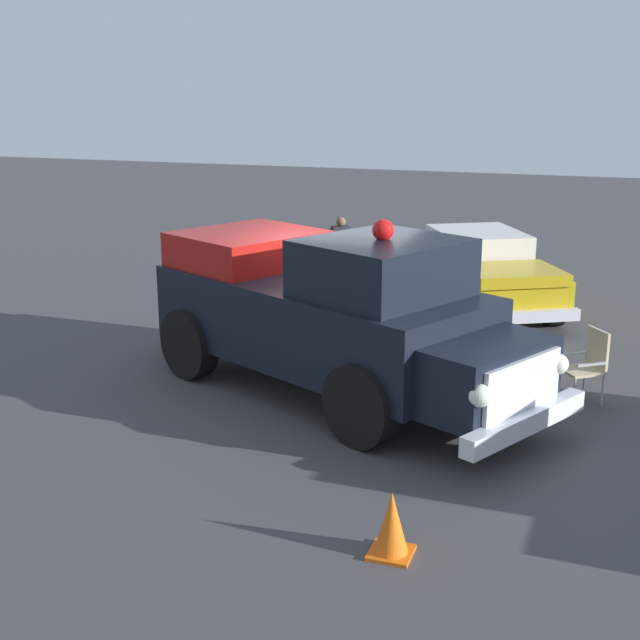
{
  "coord_description": "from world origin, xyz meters",
  "views": [
    {
      "loc": [
        11.89,
        3.91,
        4.3
      ],
      "look_at": [
        0.77,
        0.05,
        1.04
      ],
      "focal_mm": 49.06,
      "sensor_mm": 36.0,
      "label": 1
    }
  ],
  "objects_px": {
    "lawn_chair_by_car": "(589,360)",
    "classic_hot_rod": "(483,270)",
    "lawn_chair_near_truck": "(340,247)",
    "traffic_cone": "(392,525)",
    "lawn_chair_spare": "(181,317)",
    "vintage_fire_truck": "(332,312)",
    "spectator_seated": "(342,243)"
  },
  "relations": [
    {
      "from": "lawn_chair_by_car",
      "to": "lawn_chair_spare",
      "type": "height_order",
      "value": "same"
    },
    {
      "from": "vintage_fire_truck",
      "to": "lawn_chair_by_car",
      "type": "bearing_deg",
      "value": 104.71
    },
    {
      "from": "classic_hot_rod",
      "to": "lawn_chair_spare",
      "type": "height_order",
      "value": "classic_hot_rod"
    },
    {
      "from": "lawn_chair_by_car",
      "to": "classic_hot_rod",
      "type": "bearing_deg",
      "value": -154.81
    },
    {
      "from": "lawn_chair_near_truck",
      "to": "traffic_cone",
      "type": "bearing_deg",
      "value": 20.14
    },
    {
      "from": "spectator_seated",
      "to": "vintage_fire_truck",
      "type": "bearing_deg",
      "value": 16.75
    },
    {
      "from": "lawn_chair_near_truck",
      "to": "spectator_seated",
      "type": "relative_size",
      "value": 0.79
    },
    {
      "from": "spectator_seated",
      "to": "classic_hot_rod",
      "type": "bearing_deg",
      "value": 59.44
    },
    {
      "from": "lawn_chair_spare",
      "to": "vintage_fire_truck",
      "type": "bearing_deg",
      "value": 69.4
    },
    {
      "from": "classic_hot_rod",
      "to": "lawn_chair_spare",
      "type": "relative_size",
      "value": 4.62
    },
    {
      "from": "classic_hot_rod",
      "to": "spectator_seated",
      "type": "height_order",
      "value": "classic_hot_rod"
    },
    {
      "from": "lawn_chair_near_truck",
      "to": "lawn_chair_by_car",
      "type": "bearing_deg",
      "value": 40.3
    },
    {
      "from": "lawn_chair_by_car",
      "to": "lawn_chair_near_truck",
      "type": "bearing_deg",
      "value": -139.7
    },
    {
      "from": "traffic_cone",
      "to": "classic_hot_rod",
      "type": "bearing_deg",
      "value": -175.99
    },
    {
      "from": "classic_hot_rod",
      "to": "spectator_seated",
      "type": "bearing_deg",
      "value": -120.56
    },
    {
      "from": "classic_hot_rod",
      "to": "lawn_chair_by_car",
      "type": "height_order",
      "value": "classic_hot_rod"
    },
    {
      "from": "lawn_chair_by_car",
      "to": "spectator_seated",
      "type": "distance_m",
      "value": 8.79
    },
    {
      "from": "lawn_chair_near_truck",
      "to": "traffic_cone",
      "type": "distance_m",
      "value": 12.36
    },
    {
      "from": "spectator_seated",
      "to": "lawn_chair_near_truck",
      "type": "bearing_deg",
      "value": -142.72
    },
    {
      "from": "classic_hot_rod",
      "to": "traffic_cone",
      "type": "xyz_separation_m",
      "value": [
        9.42,
        0.66,
        -0.44
      ]
    },
    {
      "from": "vintage_fire_truck",
      "to": "lawn_chair_by_car",
      "type": "height_order",
      "value": "vintage_fire_truck"
    },
    {
      "from": "classic_hot_rod",
      "to": "lawn_chair_by_car",
      "type": "relative_size",
      "value": 4.62
    },
    {
      "from": "classic_hot_rod",
      "to": "vintage_fire_truck",
      "type": "bearing_deg",
      "value": -12.57
    },
    {
      "from": "vintage_fire_truck",
      "to": "spectator_seated",
      "type": "height_order",
      "value": "vintage_fire_truck"
    },
    {
      "from": "spectator_seated",
      "to": "traffic_cone",
      "type": "xyz_separation_m",
      "value": [
        11.5,
        4.18,
        -0.39
      ]
    },
    {
      "from": "vintage_fire_truck",
      "to": "lawn_chair_spare",
      "type": "relative_size",
      "value": 6.16
    },
    {
      "from": "traffic_cone",
      "to": "lawn_chair_by_car",
      "type": "bearing_deg",
      "value": 162.5
    },
    {
      "from": "vintage_fire_truck",
      "to": "lawn_chair_spare",
      "type": "height_order",
      "value": "vintage_fire_truck"
    },
    {
      "from": "classic_hot_rod",
      "to": "lawn_chair_spare",
      "type": "xyz_separation_m",
      "value": [
        4.41,
        -4.16,
        -0.16
      ]
    },
    {
      "from": "spectator_seated",
      "to": "traffic_cone",
      "type": "height_order",
      "value": "spectator_seated"
    },
    {
      "from": "classic_hot_rod",
      "to": "spectator_seated",
      "type": "distance_m",
      "value": 4.08
    },
    {
      "from": "lawn_chair_near_truck",
      "to": "lawn_chair_by_car",
      "type": "relative_size",
      "value": 1.0
    }
  ]
}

